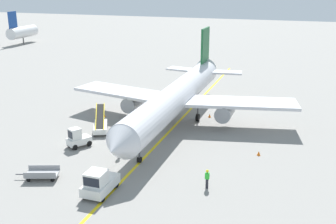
% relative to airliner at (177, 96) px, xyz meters
% --- Properties ---
extents(ground_plane, '(300.00, 300.00, 0.00)m').
position_rel_airliner_xyz_m(ground_plane, '(-0.22, -10.59, -3.42)').
color(ground_plane, gray).
extents(taxi_line_yellow, '(0.83, 80.00, 0.01)m').
position_rel_airliner_xyz_m(taxi_line_yellow, '(-0.00, -5.59, -3.41)').
color(taxi_line_yellow, yellow).
rests_on(taxi_line_yellow, ground).
extents(airliner, '(28.61, 35.22, 10.10)m').
position_rel_airliner_xyz_m(airliner, '(0.00, 0.00, 0.00)').
color(airliner, silver).
rests_on(airliner, ground).
extents(pushback_tug, '(1.95, 3.63, 2.20)m').
position_rel_airliner_xyz_m(pushback_tug, '(-0.87, -18.76, -2.42)').
color(pushback_tug, silver).
rests_on(pushback_tug, ground).
extents(baggage_tug_near_wing, '(2.36, 2.73, 2.10)m').
position_rel_airliner_xyz_m(baggage_tug_near_wing, '(-7.67, -10.48, -2.49)').
color(baggage_tug_near_wing, silver).
rests_on(baggage_tug_near_wing, ground).
extents(belt_loader_forward_hold, '(3.25, 5.06, 2.59)m').
position_rel_airliner_xyz_m(belt_loader_forward_hold, '(-7.56, -5.58, -2.64)').
color(belt_loader_forward_hold, silver).
rests_on(belt_loader_forward_hold, ground).
extents(baggage_cart_loaded, '(3.81, 2.39, 0.94)m').
position_rel_airliner_xyz_m(baggage_cart_loaded, '(-6.95, -17.89, -2.95)').
color(baggage_cart_loaded, '#A5A5A8').
rests_on(baggage_cart_loaded, ground).
extents(ground_crew_marshaller, '(0.36, 0.24, 1.70)m').
position_rel_airliner_xyz_m(ground_crew_marshaller, '(-2.40, -11.55, -2.51)').
color(ground_crew_marshaller, '#26262D').
rests_on(ground_crew_marshaller, ground).
extents(ground_crew_wing_walker, '(0.36, 0.24, 1.70)m').
position_rel_airliner_xyz_m(ground_crew_wing_walker, '(7.26, -15.01, -2.51)').
color(ground_crew_wing_walker, '#26262D').
rests_on(ground_crew_wing_walker, ground).
extents(safety_cone_nose_left, '(0.36, 0.36, 0.44)m').
position_rel_airliner_xyz_m(safety_cone_nose_left, '(-9.57, -0.66, -3.20)').
color(safety_cone_nose_left, orange).
rests_on(safety_cone_nose_left, ground).
extents(safety_cone_nose_right, '(0.36, 0.36, 0.44)m').
position_rel_airliner_xyz_m(safety_cone_nose_right, '(3.28, 3.41, -3.20)').
color(safety_cone_nose_right, orange).
rests_on(safety_cone_nose_right, ground).
extents(safety_cone_wingtip_left, '(0.36, 0.36, 0.44)m').
position_rel_airliner_xyz_m(safety_cone_wingtip_left, '(10.63, -6.76, -3.20)').
color(safety_cone_wingtip_left, orange).
rests_on(safety_cone_wingtip_left, ground).
extents(safety_cone_wingtip_right, '(0.36, 0.36, 0.44)m').
position_rel_airliner_xyz_m(safety_cone_wingtip_right, '(-1.95, -5.88, -3.20)').
color(safety_cone_wingtip_right, orange).
rests_on(safety_cone_wingtip_right, ground).
extents(distant_aircraft_far_left, '(3.00, 10.10, 8.80)m').
position_rel_airliner_xyz_m(distant_aircraft_far_left, '(-59.12, 49.11, -0.20)').
color(distant_aircraft_far_left, silver).
rests_on(distant_aircraft_far_left, ground).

